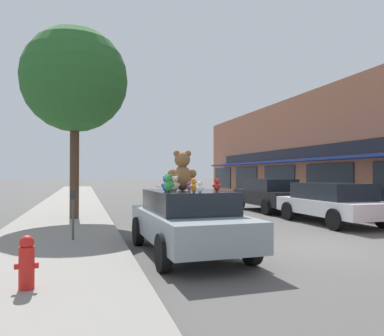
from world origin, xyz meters
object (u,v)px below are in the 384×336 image
(teddy_bear_cream, at_px, (175,184))
(teddy_bear_green, at_px, (169,183))
(teddy_bear_blue, at_px, (166,184))
(parked_car_far_center, at_px, (332,202))
(teddy_bear_giant, at_px, (182,171))
(street_tree, at_px, (75,80))
(teddy_bear_white, at_px, (200,187))
(parked_car_far_right, at_px, (270,194))
(teddy_bear_pink, at_px, (189,186))
(teddy_bear_black, at_px, (172,183))
(teddy_bear_orange, at_px, (194,186))
(teddy_bear_red, at_px, (217,185))
(teddy_bear_yellow, at_px, (171,186))
(parking_meter, at_px, (73,208))
(fire_hydrant, at_px, (27,262))
(plush_art_car, at_px, (188,219))

(teddy_bear_cream, xyz_separation_m, teddy_bear_green, (-0.28, -0.57, 0.02))
(teddy_bear_blue, height_order, parked_car_far_center, teddy_bear_blue)
(teddy_bear_giant, distance_m, teddy_bear_blue, 0.82)
(teddy_bear_cream, height_order, street_tree, street_tree)
(teddy_bear_white, height_order, parked_car_far_center, teddy_bear_white)
(teddy_bear_white, height_order, parked_car_far_right, teddy_bear_white)
(teddy_bear_pink, height_order, teddy_bear_black, teddy_bear_black)
(teddy_bear_orange, xyz_separation_m, teddy_bear_black, (-0.12, 1.48, 0.02))
(teddy_bear_orange, height_order, teddy_bear_pink, teddy_bear_orange)
(teddy_bear_black, bearing_deg, teddy_bear_orange, 54.19)
(teddy_bear_red, distance_m, teddy_bear_blue, 1.15)
(teddy_bear_cream, bearing_deg, teddy_bear_yellow, -67.65)
(teddy_bear_giant, xyz_separation_m, teddy_bear_black, (-0.12, 0.54, -0.29))
(teddy_bear_orange, relative_size, parking_meter, 0.23)
(teddy_bear_black, relative_size, teddy_bear_white, 1.35)
(teddy_bear_red, bearing_deg, teddy_bear_white, 56.51)
(teddy_bear_yellow, xyz_separation_m, fire_hydrant, (-2.72, -2.41, -1.02))
(parked_car_far_right, relative_size, street_tree, 0.62)
(teddy_bear_red, xyz_separation_m, parked_car_far_center, (5.83, 3.81, -0.76))
(teddy_bear_red, bearing_deg, street_tree, -56.63)
(teddy_bear_red, xyz_separation_m, teddy_bear_green, (-1.14, -0.18, 0.05))
(plush_art_car, xyz_separation_m, teddy_bear_red, (0.57, -0.39, 0.79))
(teddy_bear_red, xyz_separation_m, parking_meter, (-3.10, 2.27, -0.64))
(teddy_bear_black, distance_m, teddy_bear_white, 1.77)
(plush_art_car, distance_m, street_tree, 8.66)
(teddy_bear_giant, relative_size, parking_meter, 0.74)
(fire_hydrant, bearing_deg, teddy_bear_black, 45.89)
(teddy_bear_blue, xyz_separation_m, street_tree, (-2.03, 7.19, 3.84))
(plush_art_car, height_order, teddy_bear_green, teddy_bear_green)
(teddy_bear_pink, xyz_separation_m, teddy_bear_cream, (-0.30, 0.10, 0.05))
(teddy_bear_pink, relative_size, teddy_bear_black, 0.69)
(teddy_bear_black, relative_size, parked_car_far_right, 0.07)
(plush_art_car, distance_m, teddy_bear_red, 1.05)
(teddy_bear_white, distance_m, parked_car_far_center, 7.85)
(teddy_bear_pink, relative_size, teddy_bear_cream, 0.68)
(teddy_bear_green, xyz_separation_m, teddy_bear_yellow, (0.21, 0.73, -0.08))
(teddy_bear_pink, distance_m, teddy_bear_cream, 0.32)
(teddy_bear_giant, height_order, teddy_bear_white, teddy_bear_giant)
(teddy_bear_black, bearing_deg, parked_car_far_center, 161.61)
(teddy_bear_green, height_order, parked_car_far_center, teddy_bear_green)
(teddy_bear_cream, bearing_deg, parking_meter, -40.25)
(teddy_bear_blue, relative_size, street_tree, 0.05)
(fire_hydrant, bearing_deg, teddy_bear_blue, 36.71)
(teddy_bear_blue, distance_m, parking_meter, 3.06)
(teddy_bear_black, relative_size, teddy_bear_blue, 0.96)
(teddy_bear_orange, relative_size, teddy_bear_cream, 0.87)
(teddy_bear_cream, height_order, parking_meter, teddy_bear_cream)
(parked_car_far_center, relative_size, parked_car_far_right, 1.00)
(teddy_bear_white, xyz_separation_m, teddy_bear_yellow, (-0.33, 1.19, -0.01))
(teddy_bear_orange, height_order, fire_hydrant, teddy_bear_orange)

